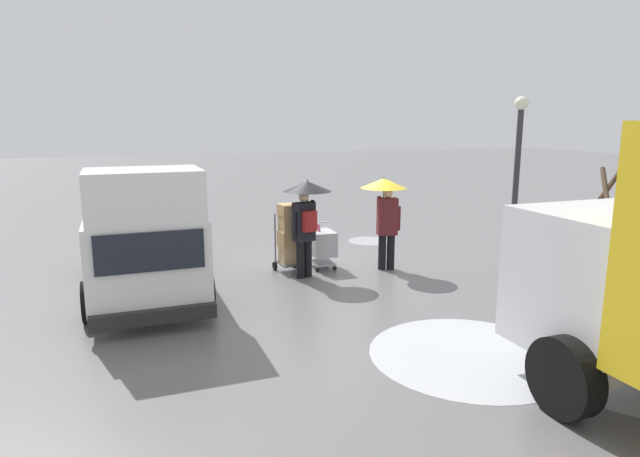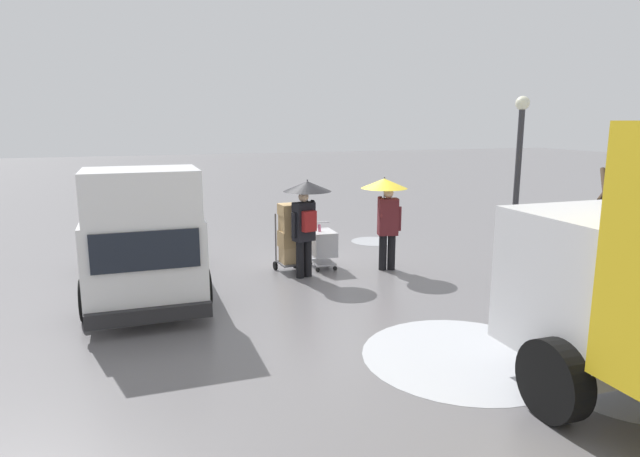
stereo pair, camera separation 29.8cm
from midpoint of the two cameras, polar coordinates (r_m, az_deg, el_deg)
name	(u,v)px [view 2 (the right image)]	position (r m, az deg, el deg)	size (l,w,h in m)	color
ground_plane	(326,265)	(12.93, 1.28, -3.89)	(90.00, 90.00, 0.00)	slate
slush_patch_near_cluster	(372,241)	(15.55, 6.07, -1.33)	(1.21, 1.21, 0.01)	#999BA0
slush_patch_under_van	(627,389)	(8.32, 30.51, -14.31)	(1.77, 1.77, 0.01)	silver
slush_patch_mid_street	(463,356)	(8.43, 15.76, -12.78)	(2.93, 2.93, 0.01)	silver
cargo_van_parked_right	(142,234)	(11.23, -17.47, -0.56)	(2.22, 5.35, 2.60)	white
shopping_cart_vendor	(322,244)	(12.58, 0.94, -1.65)	(0.58, 0.84, 1.04)	#B2B2B7
hand_dolly_boxes	(289,234)	(12.17, -2.55, -0.61)	(0.57, 0.74, 1.56)	#515156
pedestrian_pink_side	(386,202)	(12.34, 7.63, 2.81)	(1.04, 1.04, 2.15)	black
pedestrian_black_side	(306,206)	(11.66, -0.76, 2.34)	(1.04, 1.04, 2.15)	black
bare_tree_near	(633,230)	(10.17, 30.78, -0.14)	(1.46, 1.46, 3.52)	#423323
street_lamp	(518,171)	(11.81, 20.76, 5.65)	(0.28, 0.28, 3.86)	#2D2D33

